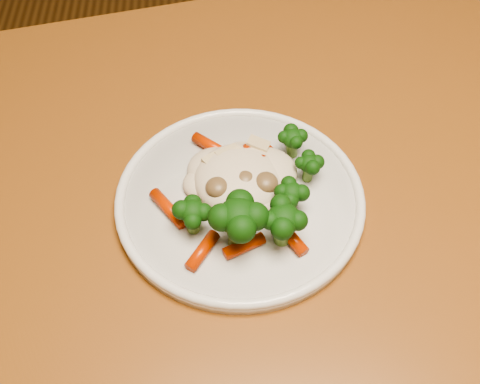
{
  "coord_description": "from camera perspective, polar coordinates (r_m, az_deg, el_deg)",
  "views": [
    {
      "loc": [
        -0.27,
        -0.57,
        1.23
      ],
      "look_at": [
        -0.24,
        -0.2,
        0.77
      ],
      "focal_mm": 45.0,
      "sensor_mm": 36.0,
      "label": 1
    }
  ],
  "objects": [
    {
      "name": "meal",
      "position": [
        0.58,
        0.78,
        0.03
      ],
      "size": [
        0.18,
        0.17,
        0.05
      ],
      "color": "beige",
      "rests_on": "plate"
    },
    {
      "name": "plate",
      "position": [
        0.6,
        0.0,
        -0.83
      ],
      "size": [
        0.25,
        0.25,
        0.01
      ],
      "primitive_type": "cylinder",
      "color": "silver",
      "rests_on": "dining_table"
    },
    {
      "name": "dining_table",
      "position": [
        0.67,
        7.76,
        -8.89
      ],
      "size": [
        1.42,
        1.09,
        0.75
      ],
      "rotation": [
        0.0,
        0.0,
        0.21
      ],
      "color": "brown",
      "rests_on": "ground"
    }
  ]
}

